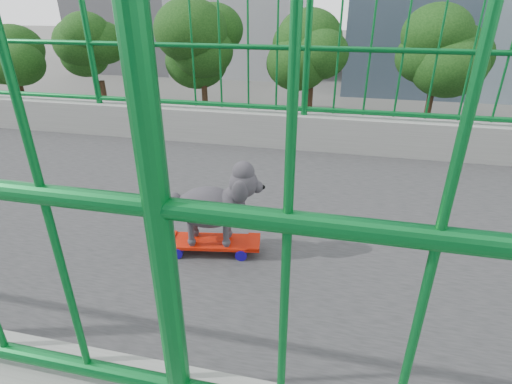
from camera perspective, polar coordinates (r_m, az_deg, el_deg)
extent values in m
cube|color=black|center=(17.17, 16.60, -3.56)|extent=(18.00, 90.00, 0.02)
cylinder|color=black|center=(39.03, -30.97, 12.52)|extent=(0.44, 0.44, 2.80)
ellipsoid|color=black|center=(38.59, -32.12, 17.17)|extent=(4.40, 4.40, 3.74)
cylinder|color=black|center=(33.75, -21.20, 12.66)|extent=(0.44, 0.44, 2.62)
ellipsoid|color=black|center=(33.27, -22.06, 17.67)|extent=(4.00, 4.00, 3.40)
cylinder|color=black|center=(30.95, -7.45, 13.40)|extent=(0.44, 0.44, 2.97)
ellipsoid|color=black|center=(30.38, -7.85, 19.90)|extent=(4.80, 4.80, 4.08)
cylinder|color=black|center=(28.72, 7.73, 12.14)|extent=(0.44, 0.44, 2.73)
ellipsoid|color=black|center=(28.14, 8.13, 18.37)|extent=(4.20, 4.20, 3.57)
cylinder|color=black|center=(29.55, 23.71, 10.74)|extent=(0.44, 0.44, 2.87)
ellipsoid|color=black|center=(28.96, 24.95, 17.17)|extent=(4.60, 4.60, 3.91)
cube|color=red|center=(2.09, -6.60, -7.21)|extent=(0.23, 0.54, 0.02)
cube|color=#99999E|center=(2.13, -11.01, -7.43)|extent=(0.10, 0.05, 0.02)
cylinder|color=#15079D|center=(2.19, -10.59, -6.71)|extent=(0.04, 0.06, 0.06)
sphere|color=yellow|center=(2.19, -10.59, -6.71)|extent=(0.03, 0.03, 0.03)
cylinder|color=#15079D|center=(2.08, -11.40, -8.68)|extent=(0.04, 0.06, 0.06)
sphere|color=yellow|center=(2.08, -11.40, -8.68)|extent=(0.03, 0.03, 0.03)
cube|color=#99999E|center=(2.08, -2.03, -7.84)|extent=(0.10, 0.05, 0.02)
cylinder|color=#15079D|center=(2.14, -1.87, -7.08)|extent=(0.04, 0.06, 0.06)
sphere|color=yellow|center=(2.14, -1.87, -7.08)|extent=(0.03, 0.03, 0.03)
cylinder|color=#15079D|center=(2.03, -2.19, -9.13)|extent=(0.04, 0.06, 0.06)
sphere|color=yellow|center=(2.03, -2.19, -9.13)|extent=(0.03, 0.03, 0.03)
ellipsoid|color=#322F35|center=(1.98, -6.91, -2.21)|extent=(0.25, 0.34, 0.21)
sphere|color=#322F35|center=(1.90, -1.83, 1.28)|extent=(0.14, 0.14, 0.14)
sphere|color=black|center=(1.90, 0.99, 0.72)|extent=(0.02, 0.02, 0.02)
sphere|color=#322F35|center=(2.00, -11.85, -1.02)|extent=(0.07, 0.07, 0.07)
cylinder|color=#322F35|center=(2.07, -4.06, -4.90)|extent=(0.03, 0.03, 0.13)
cylinder|color=#322F35|center=(2.00, -4.37, -6.25)|extent=(0.03, 0.03, 0.13)
cylinder|color=#322F35|center=(2.10, -8.92, -4.71)|extent=(0.03, 0.03, 0.13)
cylinder|color=#322F35|center=(2.03, -9.43, -6.03)|extent=(0.03, 0.03, 0.13)
imported|color=#99999E|center=(21.07, -13.13, 4.51)|extent=(1.89, 4.66, 1.35)
imported|color=silver|center=(22.64, 24.58, 4.54)|extent=(1.81, 4.50, 1.53)
imported|color=red|center=(12.09, -15.94, -13.42)|extent=(1.49, 4.27, 1.41)
imported|color=red|center=(13.92, -4.49, -6.30)|extent=(2.49, 5.41, 1.50)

